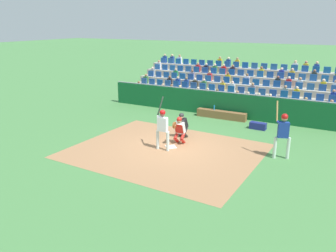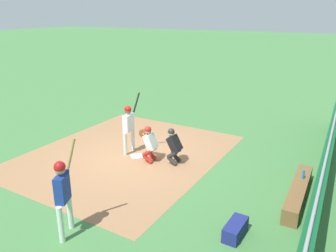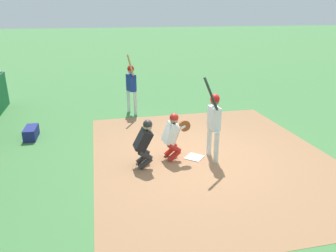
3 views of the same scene
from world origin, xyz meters
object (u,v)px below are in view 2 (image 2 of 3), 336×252
Objects in this scene: home_plate_umpire at (174,144)px; water_bottle_on_bench at (303,174)px; on_deck_batter at (63,190)px; equipment_duffel_bag at (235,229)px; home_plate_marker at (137,156)px; batter_at_plate at (129,124)px; catcher_crouching at (149,142)px; dugout_bench at (298,192)px.

home_plate_umpire reaches higher than water_bottle_on_bench.
equipment_duffel_bag is at bearing -62.55° from on_deck_batter.
batter_at_plate reaches higher than home_plate_marker.
home_plate_marker is 4.78m from on_deck_batter.
batter_at_plate is 5.81m from equipment_duffel_bag.
equipment_duffel_bag is (-2.84, 1.07, -0.40)m from water_bottle_on_bench.
catcher_crouching reaches higher than water_bottle_on_bench.
catcher_crouching is at bearing 87.55° from dugout_bench.
home_plate_umpire reaches higher than equipment_duffel_bag.
catcher_crouching reaches higher than equipment_duffel_bag.
home_plate_marker is 0.92m from catcher_crouching.
on_deck_batter is at bearing -167.36° from home_plate_marker.
home_plate_marker is at bearing 12.64° from on_deck_batter.
batter_at_plate is 1.14m from catcher_crouching.
on_deck_batter reaches higher than dugout_bench.
water_bottle_on_bench is (0.13, -5.58, 0.56)m from home_plate_marker.
home_plate_umpire is (0.14, -1.40, 0.68)m from home_plate_marker.
dugout_bench is 2.60m from equipment_duffel_bag.
home_plate_umpire is 4.71m from on_deck_batter.
water_bottle_on_bench reaches higher than dugout_bench.
home_plate_umpire is at bearing 50.51° from equipment_duffel_bag.
home_plate_umpire reaches higher than home_plate_marker.
water_bottle_on_bench is at bearing -90.11° from home_plate_umpire.
dugout_bench is 1.24× the size of on_deck_batter.
equipment_duffel_bag is at bearing -120.99° from home_plate_marker.
home_plate_marker is 1.59× the size of water_bottle_on_bench.
dugout_bench is at bearing -47.20° from on_deck_batter.
equipment_duffel_bag is at bearing 156.43° from dugout_bench.
on_deck_batter reaches higher than home_plate_umpire.
water_bottle_on_bench is at bearing -87.17° from catcher_crouching.
batter_at_plate is (0.17, 0.44, 1.11)m from home_plate_marker.
batter_at_plate reaches higher than water_bottle_on_bench.
on_deck_batter is (-4.41, -0.43, 0.46)m from catcher_crouching.
on_deck_batter is (-4.70, -1.46, 0.06)m from batter_at_plate.
dugout_bench is (-0.50, -5.99, -0.91)m from batter_at_plate.
water_bottle_on_bench is 6.55m from on_deck_batter.
water_bottle_on_bench is (-0.01, -4.18, -0.11)m from home_plate_umpire.
on_deck_batter is (-4.67, 0.39, 0.49)m from home_plate_umpire.
home_plate_umpire is 4.20m from dugout_bench.
home_plate_umpire is at bearing 83.57° from dugout_bench.
batter_at_plate reaches higher than home_plate_umpire.
catcher_crouching is 4.46m from on_deck_batter.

